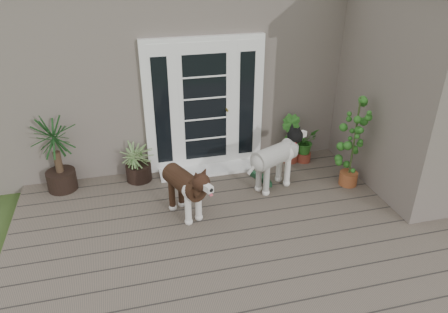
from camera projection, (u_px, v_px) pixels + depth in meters
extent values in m
cube|color=#6B5B4C|center=(258.00, 248.00, 5.26)|extent=(6.20, 4.60, 0.12)
cube|color=#665E54|center=(193.00, 52.00, 8.23)|extent=(7.40, 4.00, 3.10)
cube|color=#665E54|center=(425.00, 90.00, 6.16)|extent=(1.60, 2.40, 3.10)
cube|color=white|center=(205.00, 106.00, 6.59)|extent=(1.90, 0.14, 2.15)
cube|color=white|center=(208.00, 170.00, 6.90)|extent=(1.60, 0.40, 0.05)
imported|color=#1E4D16|center=(304.00, 148.00, 7.11)|extent=(0.54, 0.54, 0.51)
imported|color=#1D6523|center=(291.00, 145.00, 7.09)|extent=(0.56, 0.56, 0.60)
imported|color=#18561A|center=(351.00, 139.00, 7.33)|extent=(0.54, 0.54, 0.59)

